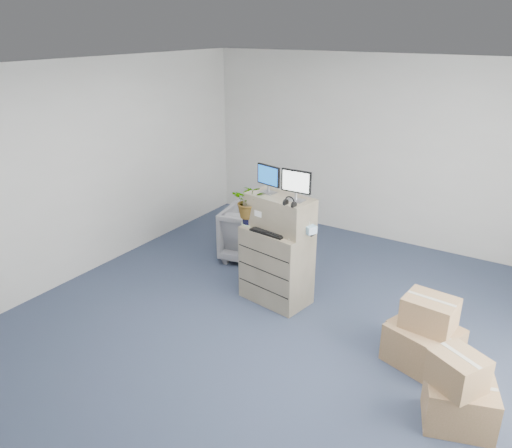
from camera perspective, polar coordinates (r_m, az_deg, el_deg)
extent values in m
plane|color=#29314B|center=(5.42, 1.17, -14.02)|extent=(7.00, 7.00, 0.00)
cube|color=#B8B6AF|center=(7.82, 14.86, 8.04)|extent=(6.00, 0.02, 2.80)
cube|color=#84775B|center=(6.05, 2.34, -4.72)|extent=(0.87, 0.62, 0.94)
cube|color=#84775B|center=(5.82, 2.72, 1.32)|extent=(0.86, 0.53, 0.40)
cube|color=#99999E|center=(5.86, 1.42, 3.65)|extent=(0.20, 0.17, 0.01)
cylinder|color=#99999E|center=(5.85, 1.43, 4.08)|extent=(0.03, 0.03, 0.08)
cube|color=black|center=(5.80, 1.44, 5.59)|extent=(0.33, 0.10, 0.24)
cube|color=navy|center=(5.79, 1.35, 5.57)|extent=(0.30, 0.07, 0.21)
cube|color=#99999E|center=(5.61, 4.55, 2.73)|extent=(0.19, 0.14, 0.01)
cylinder|color=#99999E|center=(5.59, 4.57, 3.21)|extent=(0.03, 0.03, 0.09)
cube|color=black|center=(5.54, 4.62, 4.89)|extent=(0.36, 0.03, 0.26)
cube|color=white|center=(5.53, 4.56, 4.85)|extent=(0.33, 0.01, 0.22)
torus|color=black|center=(5.45, 3.88, 2.50)|extent=(0.14, 0.04, 0.14)
cube|color=black|center=(5.76, 1.53, -0.90)|extent=(0.47, 0.24, 0.02)
ellipsoid|color=silver|center=(5.58, 3.98, -1.68)|extent=(0.10, 0.07, 0.03)
cylinder|color=#989CA0|center=(5.79, 3.06, 0.22)|extent=(0.06, 0.06, 0.21)
cube|color=silver|center=(5.88, 2.18, -0.46)|extent=(0.05, 0.05, 0.02)
cube|color=black|center=(5.86, 2.19, 0.02)|extent=(0.05, 0.04, 0.09)
cube|color=black|center=(5.76, 6.05, -0.87)|extent=(0.17, 0.13, 0.05)
cube|color=#3A8FC6|center=(5.69, 5.80, -0.42)|extent=(0.27, 0.21, 0.09)
cylinder|color=#A1BA96|center=(6.01, -0.75, 0.07)|extent=(0.20, 0.20, 0.01)
cylinder|color=black|center=(5.99, -0.75, 0.72)|extent=(0.17, 0.17, 0.13)
imported|color=#265F1B|center=(5.93, -0.76, 2.26)|extent=(0.50, 0.53, 0.33)
imported|color=slate|center=(7.14, -0.08, -0.76)|extent=(0.97, 0.93, 0.86)
cube|color=olive|center=(5.43, 18.24, -12.70)|extent=(0.68, 0.60, 0.39)
cube|color=olive|center=(4.78, 22.19, -18.52)|extent=(0.67, 0.61, 0.41)
cube|color=olive|center=(5.38, 18.53, -12.97)|extent=(0.76, 0.73, 0.41)
cube|color=olive|center=(5.21, 19.21, -9.67)|extent=(0.51, 0.43, 0.33)
cube|color=olive|center=(4.53, 22.07, -15.30)|extent=(0.51, 0.49, 0.30)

